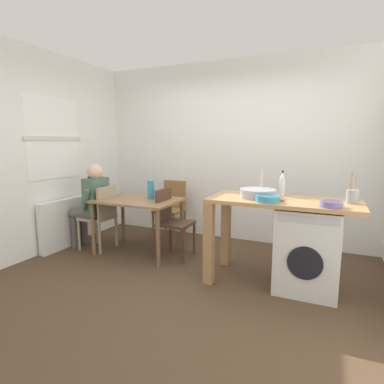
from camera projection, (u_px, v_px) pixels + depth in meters
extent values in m
plane|color=#4C3826|center=(182.00, 281.00, 3.41)|extent=(5.46, 5.46, 0.00)
cube|color=white|center=(231.00, 152.00, 4.78)|extent=(4.60, 0.10, 2.70)
cube|color=white|center=(33.00, 154.00, 4.07)|extent=(0.10, 3.80, 2.70)
cube|color=white|center=(54.00, 138.00, 4.28)|extent=(0.01, 0.90, 1.10)
cube|color=beige|center=(54.00, 138.00, 4.28)|extent=(0.02, 0.96, 0.06)
cube|color=white|center=(64.00, 224.00, 4.44)|extent=(0.10, 0.80, 0.70)
cube|color=olive|center=(138.00, 200.00, 4.19)|extent=(1.10, 0.76, 0.03)
cylinder|color=brown|center=(93.00, 229.00, 4.16)|extent=(0.05, 0.05, 0.71)
cylinder|color=brown|center=(158.00, 238.00, 3.75)|extent=(0.05, 0.05, 0.71)
cylinder|color=brown|center=(123.00, 218.00, 4.75)|extent=(0.05, 0.05, 0.71)
cylinder|color=brown|center=(182.00, 225.00, 4.35)|extent=(0.05, 0.05, 0.71)
cube|color=gray|center=(97.00, 217.00, 4.40)|extent=(0.40, 0.40, 0.04)
cube|color=gray|center=(107.00, 203.00, 4.29)|extent=(0.04, 0.38, 0.45)
cylinder|color=gray|center=(79.00, 235.00, 4.34)|extent=(0.04, 0.04, 0.45)
cylinder|color=gray|center=(96.00, 228.00, 4.67)|extent=(0.04, 0.04, 0.45)
cylinder|color=gray|center=(100.00, 238.00, 4.20)|extent=(0.04, 0.04, 0.45)
cylinder|color=gray|center=(116.00, 231.00, 4.52)|extent=(0.04, 0.04, 0.45)
cube|color=#4C3323|center=(176.00, 224.00, 4.06)|extent=(0.40, 0.40, 0.04)
cube|color=#4C3323|center=(164.00, 206.00, 4.10)|extent=(0.04, 0.38, 0.45)
cylinder|color=#4C3323|center=(194.00, 238.00, 4.19)|extent=(0.04, 0.04, 0.45)
cylinder|color=#4C3323|center=(183.00, 246.00, 3.86)|extent=(0.04, 0.04, 0.45)
cylinder|color=#4C3323|center=(171.00, 235.00, 4.33)|extent=(0.04, 0.04, 0.45)
cylinder|color=#4C3323|center=(157.00, 242.00, 4.01)|extent=(0.04, 0.04, 0.45)
cube|color=olive|center=(169.00, 211.00, 4.83)|extent=(0.41, 0.41, 0.04)
cube|color=olive|center=(175.00, 195.00, 4.95)|extent=(0.38, 0.05, 0.45)
cylinder|color=olive|center=(174.00, 229.00, 4.63)|extent=(0.04, 0.04, 0.45)
cylinder|color=olive|center=(153.00, 226.00, 4.78)|extent=(0.04, 0.04, 0.45)
cylinder|color=olive|center=(185.00, 223.00, 4.94)|extent=(0.04, 0.04, 0.45)
cylinder|color=olive|center=(165.00, 221.00, 5.10)|extent=(0.04, 0.04, 0.45)
cylinder|color=#595651|center=(75.00, 232.00, 4.48)|extent=(0.11, 0.11, 0.45)
cylinder|color=#595651|center=(84.00, 229.00, 4.65)|extent=(0.11, 0.11, 0.45)
cylinder|color=#595651|center=(83.00, 214.00, 4.38)|extent=(0.40, 0.14, 0.14)
cylinder|color=#595651|center=(91.00, 212.00, 4.54)|extent=(0.40, 0.14, 0.14)
cube|color=#4C6B56|center=(96.00, 196.00, 4.35)|extent=(0.20, 0.34, 0.52)
cylinder|color=#4C6B56|center=(84.00, 200.00, 4.17)|extent=(0.19, 0.09, 0.31)
cylinder|color=#4C6B56|center=(105.00, 195.00, 4.55)|extent=(0.19, 0.09, 0.31)
sphere|color=beige|center=(95.00, 172.00, 4.29)|extent=(0.21, 0.21, 0.21)
sphere|color=black|center=(92.00, 178.00, 4.33)|extent=(0.12, 0.12, 0.12)
cube|color=tan|center=(283.00, 201.00, 3.20)|extent=(1.50, 0.68, 0.04)
cube|color=#A07749|center=(209.00, 244.00, 3.29)|extent=(0.10, 0.10, 0.88)
cube|color=#A07749|center=(226.00, 230.00, 3.82)|extent=(0.10, 0.10, 0.88)
cube|color=silver|center=(308.00, 249.00, 3.17)|extent=(0.60, 0.60, 0.86)
cylinder|color=black|center=(305.00, 263.00, 2.90)|extent=(0.32, 0.02, 0.32)
cube|color=#B2B2B7|center=(308.00, 220.00, 2.84)|extent=(0.54, 0.01, 0.08)
cylinder|color=#9EA0A5|center=(258.00, 193.00, 3.30)|extent=(0.38, 0.38, 0.09)
cylinder|color=#B2B2B7|center=(262.00, 182.00, 3.44)|extent=(0.02, 0.02, 0.28)
cylinder|color=silver|center=(282.00, 187.00, 3.40)|extent=(0.06, 0.06, 0.20)
cone|color=silver|center=(283.00, 175.00, 3.38)|extent=(0.05, 0.05, 0.06)
cylinder|color=#262626|center=(283.00, 172.00, 3.38)|extent=(0.02, 0.02, 0.02)
cylinder|color=teal|center=(268.00, 199.00, 3.06)|extent=(0.24, 0.24, 0.06)
cylinder|color=#1E546B|center=(268.00, 197.00, 3.06)|extent=(0.19, 0.19, 0.03)
cylinder|color=gray|center=(352.00, 197.00, 2.98)|extent=(0.11, 0.11, 0.13)
cylinder|color=#99724C|center=(351.00, 181.00, 2.97)|extent=(0.01, 0.04, 0.18)
cylinder|color=#99724C|center=(356.00, 182.00, 2.94)|extent=(0.01, 0.05, 0.18)
cylinder|color=slate|center=(331.00, 204.00, 2.81)|extent=(0.20, 0.20, 0.05)
cylinder|color=#3D375B|center=(331.00, 203.00, 2.81)|extent=(0.16, 0.16, 0.03)
cylinder|color=teal|center=(151.00, 190.00, 4.20)|extent=(0.09, 0.09, 0.25)
cube|color=#B2B2B7|center=(277.00, 200.00, 3.13)|extent=(0.15, 0.06, 0.01)
cube|color=#262628|center=(277.00, 200.00, 3.13)|extent=(0.15, 0.06, 0.01)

